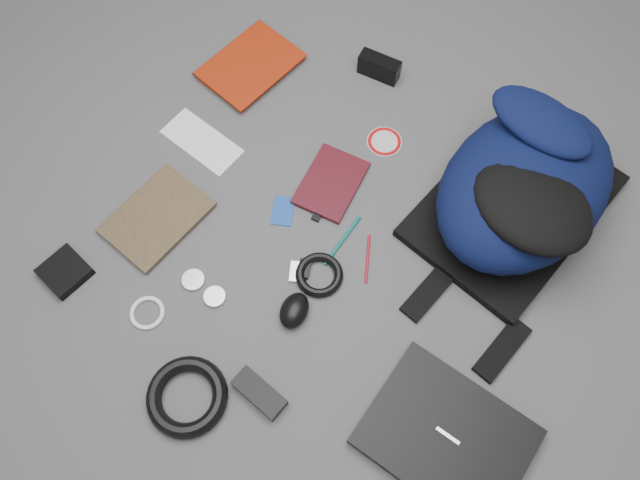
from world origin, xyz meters
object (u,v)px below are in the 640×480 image
at_px(backpack, 525,186).
at_px(power_brick, 259,393).
at_px(textbook_red, 226,47).
at_px(pouch, 65,272).
at_px(comic_book, 132,197).
at_px(dvd_case, 331,183).
at_px(mouse, 294,310).
at_px(compact_camera, 379,67).
at_px(laptop, 446,437).

height_order(backpack, power_brick, backpack).
bearing_deg(textbook_red, pouch, -74.12).
height_order(comic_book, dvd_case, comic_book).
bearing_deg(power_brick, mouse, 108.58).
xyz_separation_m(power_brick, pouch, (-0.54, 0.04, -0.00)).
distance_m(compact_camera, power_brick, 0.90).
relative_size(comic_book, mouse, 2.74).
bearing_deg(comic_book, dvd_case, 44.53).
relative_size(comic_book, compact_camera, 2.15).
bearing_deg(backpack, power_brick, -101.24).
relative_size(textbook_red, pouch, 2.59).
height_order(compact_camera, mouse, compact_camera).
xyz_separation_m(backpack, laptop, (0.06, -0.58, -0.10)).
xyz_separation_m(backpack, comic_book, (-0.85, -0.39, -0.10)).
xyz_separation_m(laptop, mouse, (-0.41, 0.10, 0.01)).
relative_size(laptop, mouse, 3.76).
bearing_deg(pouch, backpack, 35.52).
bearing_deg(laptop, dvd_case, 146.56).
height_order(textbook_red, comic_book, textbook_red).
relative_size(dvd_case, compact_camera, 1.67).
distance_m(backpack, textbook_red, 0.88).
bearing_deg(dvd_case, pouch, -132.73).
relative_size(textbook_red, compact_camera, 2.27).
relative_size(textbook_red, comic_book, 1.05).
xyz_separation_m(backpack, power_brick, (-0.34, -0.67, -0.10)).
xyz_separation_m(laptop, textbook_red, (-0.93, 0.69, -0.00)).
distance_m(laptop, mouse, 0.42).
relative_size(dvd_case, pouch, 1.91).
xyz_separation_m(textbook_red, dvd_case, (0.44, -0.25, -0.01)).
relative_size(comic_book, power_brick, 1.99).
height_order(compact_camera, power_brick, compact_camera).
bearing_deg(textbook_red, mouse, -32.40).
height_order(textbook_red, dvd_case, textbook_red).
distance_m(laptop, pouch, 0.93).
bearing_deg(dvd_case, compact_camera, 95.19).
relative_size(laptop, power_brick, 2.73).
xyz_separation_m(backpack, dvd_case, (-0.43, -0.14, -0.11)).
xyz_separation_m(compact_camera, power_brick, (0.12, -0.90, -0.02)).
height_order(comic_book, compact_camera, compact_camera).
xyz_separation_m(comic_book, dvd_case, (0.42, 0.25, -0.00)).
bearing_deg(comic_book, laptop, 1.85).
height_order(laptop, textbook_red, laptop).
relative_size(mouse, pouch, 0.90).
distance_m(laptop, textbook_red, 1.15).
bearing_deg(backpack, compact_camera, 169.31).
bearing_deg(laptop, textbook_red, 152.16).
bearing_deg(power_brick, backpack, 77.11).
distance_m(textbook_red, pouch, 0.74).
bearing_deg(laptop, backpack, 104.37).
distance_m(comic_book, mouse, 0.50).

